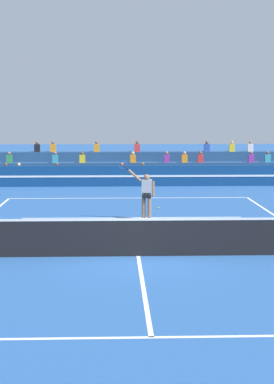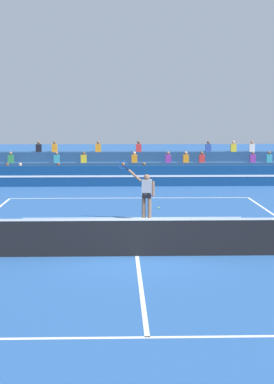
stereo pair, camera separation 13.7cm
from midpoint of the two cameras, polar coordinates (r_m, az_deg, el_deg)
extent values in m
plane|color=#285699|center=(17.85, -0.12, -5.72)|extent=(120.00, 120.00, 0.00)
cube|color=white|center=(29.56, -0.87, -0.54)|extent=(11.00, 0.10, 0.01)
cube|color=white|center=(11.68, 0.94, -12.79)|extent=(8.25, 0.10, 0.01)
cube|color=white|center=(24.15, -0.62, -2.29)|extent=(8.25, 0.10, 0.01)
cube|color=white|center=(17.85, -0.12, -5.71)|extent=(0.10, 12.85, 0.01)
cube|color=black|center=(17.75, -0.12, -4.15)|extent=(11.90, 0.02, 1.00)
cube|color=white|center=(17.65, -0.12, -2.46)|extent=(11.90, 0.04, 0.06)
cube|color=navy|center=(34.15, -1.03, 1.44)|extent=(18.00, 0.24, 1.10)
cube|color=white|center=(34.02, -1.02, 1.41)|extent=(18.00, 0.02, 0.10)
cube|color=navy|center=(35.45, -1.06, 1.20)|extent=(19.80, 0.95, 0.55)
cube|color=red|center=(35.23, -1.46, 1.97)|extent=(0.32, 0.22, 0.44)
sphere|color=#9E7051|center=(35.20, -1.46, 2.49)|extent=(0.18, 0.18, 0.18)
cube|color=silver|center=(35.73, -11.68, 1.90)|extent=(0.32, 0.22, 0.44)
sphere|color=brown|center=(35.71, -11.70, 2.41)|extent=(0.18, 0.18, 0.18)
cube|color=red|center=(35.37, -7.24, 1.94)|extent=(0.32, 0.22, 0.44)
sphere|color=brown|center=(35.34, -7.24, 2.45)|extent=(0.18, 0.18, 0.18)
cube|color=silver|center=(35.62, -10.55, 1.91)|extent=(0.32, 0.22, 0.44)
sphere|color=beige|center=(35.59, -10.56, 2.42)|extent=(0.18, 0.18, 0.18)
cube|color=#338C4C|center=(35.25, 0.40, 1.98)|extent=(0.32, 0.22, 0.44)
sphere|color=brown|center=(35.23, 0.41, 2.50)|extent=(0.18, 0.18, 0.18)
cube|color=navy|center=(36.37, -1.09, 1.79)|extent=(19.80, 0.95, 1.10)
cube|color=teal|center=(36.29, -7.39, 2.94)|extent=(0.32, 0.22, 0.44)
sphere|color=#9E7051|center=(36.26, -7.40, 3.44)|extent=(0.18, 0.18, 0.18)
cube|color=#338C4C|center=(36.62, -11.39, 2.90)|extent=(0.32, 0.22, 0.44)
sphere|color=#9E7051|center=(36.59, -11.40, 3.39)|extent=(0.18, 0.18, 0.18)
cube|color=orange|center=(36.33, 4.14, 2.99)|extent=(0.32, 0.22, 0.44)
sphere|color=tan|center=(36.31, 4.14, 3.49)|extent=(0.18, 0.18, 0.18)
cube|color=orange|center=(36.14, -0.47, 2.98)|extent=(0.32, 0.22, 0.44)
sphere|color=beige|center=(36.12, -0.47, 3.49)|extent=(0.18, 0.18, 0.18)
cube|color=yellow|center=(36.17, -4.99, 2.96)|extent=(0.32, 0.22, 0.44)
sphere|color=brown|center=(36.15, -5.00, 3.46)|extent=(0.18, 0.18, 0.18)
cube|color=red|center=(36.44, 5.55, 2.98)|extent=(0.32, 0.22, 0.44)
sphere|color=brown|center=(36.42, 5.56, 3.49)|extent=(0.18, 0.18, 0.18)
cube|color=teal|center=(37.14, 11.43, 2.95)|extent=(0.32, 0.22, 0.44)
sphere|color=brown|center=(37.11, 11.44, 3.45)|extent=(0.18, 0.18, 0.18)
cube|color=purple|center=(36.24, 2.55, 2.99)|extent=(0.32, 0.22, 0.44)
sphere|color=#9E7051|center=(36.22, 2.56, 3.49)|extent=(0.18, 0.18, 0.18)
cube|color=purple|center=(36.93, 10.00, 2.96)|extent=(0.32, 0.22, 0.44)
sphere|color=#9E7051|center=(36.91, 10.01, 3.46)|extent=(0.18, 0.18, 0.18)
cube|color=navy|center=(37.29, -1.11, 2.35)|extent=(19.80, 0.95, 1.65)
cube|color=yellow|center=(37.64, 8.33, 3.92)|extent=(0.32, 0.22, 0.44)
sphere|color=tan|center=(37.63, 8.34, 4.40)|extent=(0.18, 0.18, 0.18)
cube|color=orange|center=(37.05, -3.71, 3.92)|extent=(0.32, 0.22, 0.44)
sphere|color=brown|center=(37.04, -3.71, 4.42)|extent=(0.18, 0.18, 0.18)
cube|color=#2D4CA5|center=(37.41, 6.12, 3.93)|extent=(0.32, 0.22, 0.44)
sphere|color=brown|center=(37.39, 6.12, 4.42)|extent=(0.18, 0.18, 0.18)
cube|color=orange|center=(37.21, -7.58, 3.89)|extent=(0.32, 0.22, 0.44)
sphere|color=brown|center=(37.20, -7.59, 4.38)|extent=(0.18, 0.18, 0.18)
cube|color=silver|center=(37.85, 9.94, 3.90)|extent=(0.32, 0.22, 0.44)
sphere|color=#9E7051|center=(37.83, 9.95, 4.38)|extent=(0.18, 0.18, 0.18)
cube|color=black|center=(37.31, -8.97, 3.87)|extent=(0.32, 0.22, 0.44)
sphere|color=brown|center=(37.30, -8.98, 4.36)|extent=(0.18, 0.18, 0.18)
cube|color=red|center=(37.06, -0.09, 3.94)|extent=(0.32, 0.22, 0.44)
sphere|color=brown|center=(37.04, -0.09, 4.43)|extent=(0.18, 0.18, 0.18)
cylinder|color=#9E7051|center=(23.42, 0.94, -1.49)|extent=(0.14, 0.14, 0.90)
cylinder|color=#9E7051|center=(23.52, 0.43, -1.45)|extent=(0.14, 0.14, 0.90)
cube|color=black|center=(23.38, 0.71, -0.29)|extent=(0.34, 0.24, 0.20)
cube|color=#B2B2B7|center=(23.34, 0.71, 0.44)|extent=(0.38, 0.25, 0.56)
sphere|color=#9E7051|center=(23.30, 0.71, 1.32)|extent=(0.22, 0.22, 0.22)
cube|color=white|center=(23.45, 0.93, -2.48)|extent=(0.15, 0.27, 0.09)
cube|color=white|center=(23.54, 0.42, -2.44)|extent=(0.15, 0.27, 0.09)
cylinder|color=#9E7051|center=(23.33, 1.29, 0.29)|extent=(0.09, 0.09, 0.56)
cylinder|color=#9E7051|center=(23.34, -0.38, 1.48)|extent=(0.52, 0.16, 0.47)
cylinder|color=black|center=(23.35, -1.11, 2.13)|extent=(0.19, 0.06, 0.17)
torus|color=#1E4C99|center=(23.35, -1.43, 2.43)|extent=(0.43, 0.09, 0.43)
sphere|color=#C6DB33|center=(26.40, 1.75, -1.41)|extent=(0.07, 0.07, 0.07)
camera|label=1|loc=(0.07, -90.17, -0.02)|focal=60.00mm
camera|label=2|loc=(0.07, 89.83, 0.02)|focal=60.00mm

